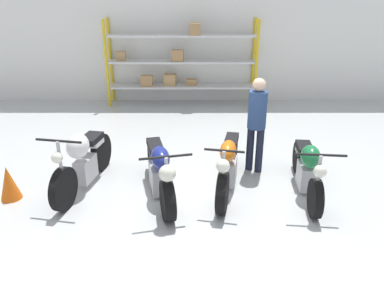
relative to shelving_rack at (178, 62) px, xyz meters
name	(u,v)px	position (x,y,z in m)	size (l,w,h in m)	color
ground_plane	(192,193)	(0.38, -5.17, -1.19)	(30.00, 30.00, 0.00)	#B2B7B7
back_wall	(191,38)	(0.38, 0.38, 0.61)	(30.00, 0.08, 3.60)	white
shelving_rack	(178,62)	(0.00, 0.00, 0.00)	(4.15, 0.63, 2.34)	gold
motorcycle_white	(82,160)	(-1.41, -4.94, -0.70)	(0.70, 2.03, 1.10)	black
motorcycle_blue	(159,171)	(-0.14, -5.19, -0.77)	(0.82, 2.03, 0.97)	black
motorcycle_orange	(227,164)	(0.95, -4.97, -0.77)	(0.69, 2.11, 0.98)	black
motorcycle_green	(306,168)	(2.20, -5.10, -0.77)	(0.71, 2.01, 0.97)	black
person_browsing	(255,118)	(1.48, -4.33, -0.19)	(0.44, 0.44, 1.70)	#1E2338
traffic_cone	(7,183)	(-2.49, -5.32, -0.92)	(0.32, 0.32, 0.55)	orange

